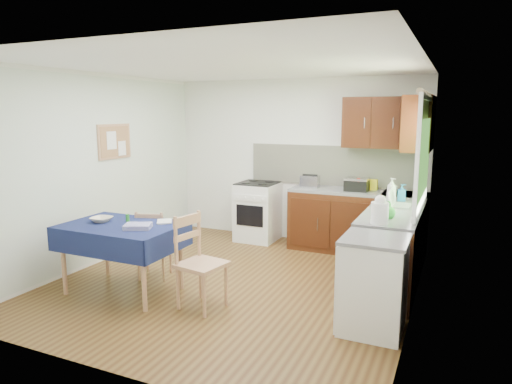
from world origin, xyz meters
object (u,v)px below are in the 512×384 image
at_px(dining_table, 122,234).
at_px(kettle, 380,211).
at_px(toaster, 310,182).
at_px(dish_rack, 392,204).
at_px(chair_far, 153,243).
at_px(sandwich_press, 357,184).
at_px(chair_near, 198,259).

xyz_separation_m(dining_table, kettle, (2.66, 0.68, 0.36)).
height_order(toaster, dish_rack, toaster).
bearing_deg(chair_far, dining_table, 65.83).
bearing_deg(toaster, kettle, -71.37).
relative_size(chair_far, sandwich_press, 2.67).
height_order(toaster, sandwich_press, toaster).
bearing_deg(chair_near, chair_far, 72.26).
bearing_deg(sandwich_press, chair_far, -132.43).
xyz_separation_m(chair_near, toaster, (0.40, 2.49, 0.48)).
height_order(dining_table, toaster, toaster).
relative_size(chair_far, dish_rack, 2.01).
distance_m(dining_table, sandwich_press, 3.27).
height_order(chair_far, kettle, kettle).
distance_m(dining_table, chair_far, 0.54).
relative_size(sandwich_press, dish_rack, 0.75).
distance_m(dining_table, toaster, 2.86).
relative_size(chair_near, toaster, 3.69).
xyz_separation_m(chair_far, sandwich_press, (2.00, 2.04, 0.54)).
bearing_deg(toaster, dining_table, -135.62).
bearing_deg(sandwich_press, toaster, -175.35).
relative_size(dining_table, dish_rack, 3.05).
distance_m(sandwich_press, dish_rack, 1.07).
height_order(chair_near, dish_rack, dish_rack).
height_order(dining_table, sandwich_press, sandwich_press).
distance_m(chair_near, sandwich_press, 2.79).
relative_size(chair_near, dish_rack, 2.32).
xyz_separation_m(chair_far, dish_rack, (2.60, 1.15, 0.48)).
bearing_deg(dish_rack, dining_table, -148.24).
bearing_deg(chair_near, dining_table, 99.88).
height_order(chair_near, toaster, toaster).
relative_size(sandwich_press, kettle, 1.08).
height_order(chair_far, toaster, toaster).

